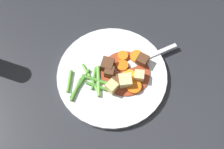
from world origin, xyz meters
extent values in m
plane|color=#26282D|center=(0.00, 0.00, 0.00)|extent=(3.00, 3.00, 0.00)
cylinder|color=white|center=(0.00, 0.00, 0.01)|extent=(0.26, 0.26, 0.01)
cylinder|color=#93381E|center=(0.03, 0.01, 0.01)|extent=(0.12, 0.12, 0.00)
cylinder|color=orange|center=(0.05, 0.05, 0.02)|extent=(0.04, 0.04, 0.01)
cylinder|color=orange|center=(0.06, -0.03, 0.02)|extent=(0.05, 0.05, 0.01)
cylinder|color=orange|center=(0.02, 0.05, 0.02)|extent=(0.03, 0.03, 0.01)
cylinder|color=orange|center=(0.02, 0.02, 0.02)|extent=(0.04, 0.04, 0.01)
cylinder|color=orange|center=(0.04, 0.00, 0.02)|extent=(0.05, 0.05, 0.01)
cube|color=#EAD68C|center=(0.03, -0.02, 0.03)|extent=(0.04, 0.04, 0.02)
cube|color=#EAD68C|center=(0.06, 0.00, 0.02)|extent=(0.02, 0.02, 0.02)
cube|color=#E5CC7A|center=(0.01, -0.04, 0.03)|extent=(0.03, 0.03, 0.03)
cube|color=#56331E|center=(0.07, 0.04, 0.02)|extent=(0.03, 0.03, 0.02)
cube|color=#56331E|center=(-0.01, 0.00, 0.02)|extent=(0.02, 0.02, 0.02)
cube|color=#56331E|center=(-0.01, 0.02, 0.03)|extent=(0.03, 0.03, 0.02)
cube|color=#56331E|center=(0.02, -0.02, 0.02)|extent=(0.03, 0.02, 0.02)
cylinder|color=#4C8E33|center=(-0.03, -0.02, 0.02)|extent=(0.08, 0.02, 0.01)
cylinder|color=#4C8E33|center=(-0.07, -0.04, 0.02)|extent=(0.04, 0.08, 0.01)
cylinder|color=#4C8E33|center=(-0.02, -0.04, 0.02)|extent=(0.07, 0.02, 0.01)
cylinder|color=#4C8E33|center=(-0.08, -0.05, 0.02)|extent=(0.02, 0.06, 0.01)
cylinder|color=#66AD42|center=(-0.05, -0.02, 0.02)|extent=(0.05, 0.07, 0.01)
cylinder|color=#4C8E33|center=(-0.04, -0.02, 0.02)|extent=(0.01, 0.06, 0.01)
cylinder|color=#599E38|center=(-0.10, -0.03, 0.02)|extent=(0.01, 0.06, 0.01)
cylinder|color=#66AD42|center=(-0.03, -0.02, 0.02)|extent=(0.02, 0.08, 0.01)
cube|color=silver|center=(0.10, 0.07, 0.01)|extent=(0.10, 0.07, 0.00)
cube|color=silver|center=(0.04, 0.03, 0.01)|extent=(0.03, 0.03, 0.00)
cylinder|color=silver|center=(0.01, 0.03, 0.01)|extent=(0.04, 0.03, 0.00)
cylinder|color=silver|center=(0.02, 0.02, 0.01)|extent=(0.04, 0.03, 0.00)
cylinder|color=silver|center=(0.02, 0.01, 0.01)|extent=(0.04, 0.03, 0.00)
cylinder|color=silver|center=(0.02, 0.01, 0.01)|extent=(0.04, 0.03, 0.00)
camera|label=1|loc=(0.05, -0.31, 0.66)|focal=48.46mm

